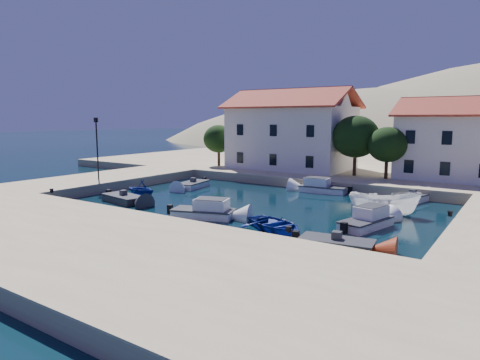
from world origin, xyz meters
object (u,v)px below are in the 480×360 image
at_px(rowboat_south, 275,229).
at_px(boat_east, 384,215).
at_px(lamppost, 97,142).
at_px(cabin_cruiser_east, 366,221).
at_px(building_left, 292,128).
at_px(building_mid, 453,137).
at_px(cabin_cruiser_south, 203,211).

distance_m(rowboat_south, boat_east, 9.43).
xyz_separation_m(lamppost, cabin_cruiser_east, (27.52, -0.14, -4.28)).
height_order(building_left, rowboat_south, building_left).
bearing_deg(rowboat_south, building_mid, 8.17).
bearing_deg(rowboat_south, lamppost, 103.86).
height_order(lamppost, rowboat_south, lamppost).
xyz_separation_m(building_left, boat_east, (15.92, -15.63, -5.94)).
relative_size(building_mid, cabin_cruiser_east, 2.28).
bearing_deg(building_mid, cabin_cruiser_east, -95.36).
bearing_deg(boat_east, cabin_cruiser_east, 163.75).
bearing_deg(lamppost, building_left, 60.10).
relative_size(lamppost, cabin_cruiser_south, 1.27).
bearing_deg(building_mid, boat_east, -97.12).
xyz_separation_m(cabin_cruiser_east, boat_east, (-0.10, 4.51, -0.48)).
distance_m(cabin_cruiser_south, rowboat_south, 6.01).
relative_size(building_mid, rowboat_south, 2.25).
relative_size(rowboat_south, cabin_cruiser_east, 1.02).
xyz_separation_m(building_left, lamppost, (-11.50, -20.00, -1.18)).
distance_m(building_left, rowboat_south, 27.00).
relative_size(building_left, boat_east, 2.85).
distance_m(building_left, boat_east, 23.09).
height_order(building_left, cabin_cruiser_east, building_left).
bearing_deg(cabin_cruiser_south, building_mid, 44.15).
bearing_deg(lamppost, cabin_cruiser_south, -12.79).
bearing_deg(building_mid, building_left, -176.82).
distance_m(lamppost, boat_east, 28.17).
height_order(building_left, lamppost, building_left).
bearing_deg(rowboat_south, boat_east, -6.35).
xyz_separation_m(rowboat_south, boat_east, (4.68, 8.19, 0.00)).
distance_m(lamppost, cabin_cruiser_east, 27.85).
bearing_deg(boat_east, building_mid, -24.58).
relative_size(building_left, rowboat_south, 3.14).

